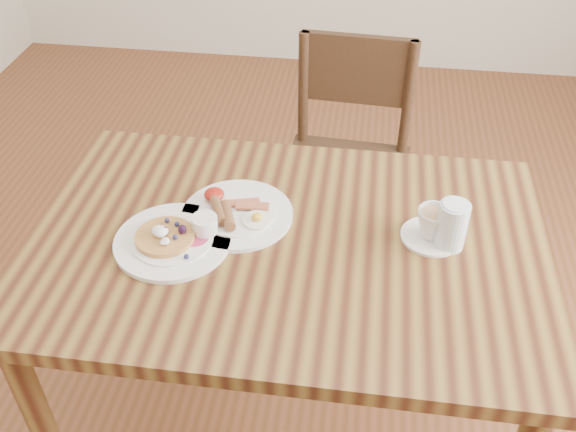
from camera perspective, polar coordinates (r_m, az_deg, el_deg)
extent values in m
plane|color=brown|center=(2.07, 0.00, -17.87)|extent=(5.00, 5.00, 0.00)
cube|color=brown|center=(1.51, 0.00, -2.65)|extent=(1.20, 0.80, 0.04)
cylinder|color=brown|center=(2.04, 16.65, -5.45)|extent=(0.06, 0.06, 0.71)
cylinder|color=brown|center=(2.12, -13.31, -2.68)|extent=(0.06, 0.06, 0.71)
cube|color=#392415|center=(2.21, 5.03, 3.43)|extent=(0.45, 0.45, 0.04)
cylinder|color=#392415|center=(2.24, -0.50, -3.56)|extent=(0.04, 0.04, 0.43)
cylinder|color=#392415|center=(2.21, 8.70, -4.79)|extent=(0.04, 0.04, 0.43)
cylinder|color=#392415|center=(2.51, 1.21, 1.93)|extent=(0.04, 0.04, 0.43)
cylinder|color=#392415|center=(2.48, 9.40, 0.89)|extent=(0.04, 0.04, 0.43)
cylinder|color=#392415|center=(2.24, 10.61, 9.96)|extent=(0.04, 0.04, 0.43)
cylinder|color=#392415|center=(2.26, 1.37, 11.02)|extent=(0.04, 0.04, 0.43)
cube|color=#392415|center=(2.21, 6.17, 12.81)|extent=(0.38, 0.05, 0.24)
cylinder|color=white|center=(1.50, -10.21, -2.21)|extent=(0.27, 0.27, 0.01)
cylinder|color=white|center=(1.50, -10.24, -2.01)|extent=(0.19, 0.19, 0.01)
cylinder|color=#B22D59|center=(1.49, -8.32, -1.84)|extent=(0.07, 0.07, 0.00)
cylinder|color=#C68C47|center=(1.49, -10.89, -1.82)|extent=(0.14, 0.14, 0.01)
ellipsoid|color=white|center=(1.48, -11.20, -1.43)|extent=(0.03, 0.03, 0.02)
ellipsoid|color=white|center=(1.46, -10.90, -2.23)|extent=(0.02, 0.02, 0.01)
cylinder|color=white|center=(1.49, -7.41, -0.72)|extent=(0.06, 0.06, 0.04)
cylinder|color=#591E07|center=(1.48, -7.46, -0.25)|extent=(0.05, 0.05, 0.00)
sphere|color=black|center=(1.49, -9.69, -1.12)|extent=(0.02, 0.02, 0.02)
sphere|color=#1E234C|center=(1.51, -9.65, -0.61)|extent=(0.01, 0.01, 0.01)
sphere|color=#1E234C|center=(1.52, -10.74, -0.33)|extent=(0.01, 0.01, 0.01)
sphere|color=#B21938|center=(1.50, -11.15, -1.03)|extent=(0.02, 0.02, 0.02)
sphere|color=black|center=(1.48, -11.20, -1.60)|extent=(0.02, 0.02, 0.02)
sphere|color=#1E234C|center=(1.47, -10.07, -2.00)|extent=(0.01, 0.01, 0.01)
sphere|color=#1E234C|center=(1.44, -8.24, -3.18)|extent=(0.01, 0.01, 0.01)
sphere|color=#B21938|center=(1.47, -7.36, -2.25)|extent=(0.01, 0.01, 0.01)
cylinder|color=white|center=(1.56, -4.53, 0.15)|extent=(0.27, 0.27, 0.01)
cylinder|color=white|center=(1.55, -4.55, 0.35)|extent=(0.19, 0.19, 0.01)
cylinder|color=brown|center=(1.54, -6.18, 0.48)|extent=(0.06, 0.10, 0.03)
cylinder|color=brown|center=(1.52, -5.39, 0.05)|extent=(0.06, 0.10, 0.03)
cube|color=maroon|center=(1.57, -3.98, 1.20)|extent=(0.08, 0.04, 0.01)
cube|color=maroon|center=(1.55, -3.19, 0.90)|extent=(0.08, 0.03, 0.01)
cylinder|color=white|center=(1.52, -2.75, -0.36)|extent=(0.07, 0.07, 0.00)
ellipsoid|color=yellow|center=(1.51, -2.76, -0.07)|extent=(0.03, 0.03, 0.01)
ellipsoid|color=#A5190F|center=(1.59, -6.59, 1.93)|extent=(0.05, 0.05, 0.03)
cylinder|color=white|center=(1.53, 12.56, -1.78)|extent=(0.14, 0.14, 0.01)
imported|color=white|center=(1.51, 12.77, -0.61)|extent=(0.11, 0.11, 0.07)
cylinder|color=tan|center=(1.49, 12.90, 0.12)|extent=(0.07, 0.07, 0.00)
cylinder|color=silver|center=(1.49, 14.34, -0.83)|extent=(0.07, 0.07, 0.12)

